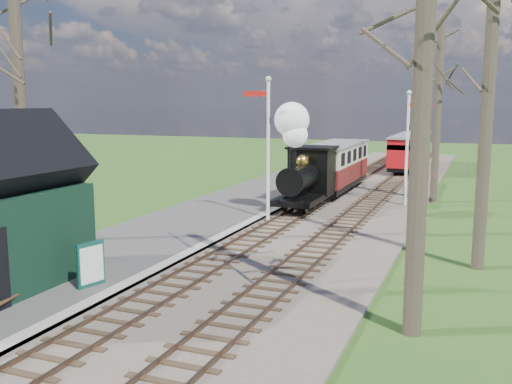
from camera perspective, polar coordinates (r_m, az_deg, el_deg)
distant_hills at (r=74.37m, az=16.08°, el=-8.07°), size 114.40×48.00×22.02m
ballast_bed at (r=29.73m, az=8.90°, el=-1.00°), size 8.00×60.00×0.10m
track_near at (r=30.03m, az=6.48°, el=-0.76°), size 1.60×60.00×0.15m
track_far at (r=29.47m, az=11.36°, el=-1.06°), size 1.60×60.00×0.15m
platform at (r=23.99m, az=-6.77°, el=-3.23°), size 5.00×44.00×0.20m
coping_strip at (r=23.00m, az=-1.72°, el=-3.69°), size 0.40×44.00×0.21m
semaphore_near at (r=24.18m, az=1.08°, el=5.36°), size 1.22×0.24×6.22m
semaphore_far at (r=28.83m, az=15.04°, el=5.10°), size 1.22×0.24×5.72m
bare_trees at (r=17.87m, az=0.71°, el=9.17°), size 15.51×22.39×12.00m
fence_line at (r=43.47m, az=11.77°, el=2.71°), size 12.60×0.08×1.00m
locomotive at (r=26.80m, az=4.79°, el=2.77°), size 1.98×4.63×4.96m
coach at (r=32.68m, az=7.91°, el=2.76°), size 2.31×7.93×2.43m
red_carriage_a at (r=42.54m, az=14.75°, el=3.78°), size 2.08×5.16×2.19m
red_carriage_b at (r=47.99m, az=15.57°, el=4.30°), size 2.08×5.16×2.19m
sign_board at (r=16.14m, az=-16.18°, el=-6.95°), size 0.32×0.83×1.23m
bench at (r=15.46m, az=-24.14°, el=-9.14°), size 0.63×1.35×0.74m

